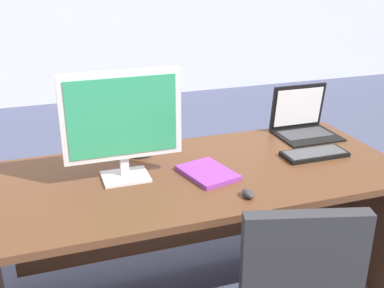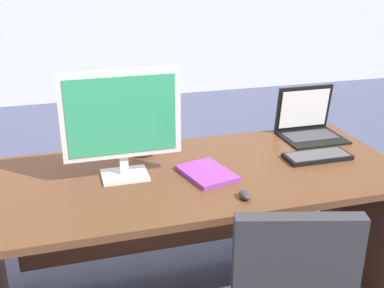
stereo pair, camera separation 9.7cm
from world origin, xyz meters
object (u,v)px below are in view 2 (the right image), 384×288
(keyboard, at_px, (317,156))
(mouse, at_px, (245,195))
(desk, at_px, (191,207))
(laptop, at_px, (307,121))
(book, at_px, (207,173))
(desk_lamp, at_px, (141,107))
(monitor, at_px, (122,118))

(keyboard, relative_size, mouse, 4.43)
(desk, relative_size, laptop, 5.98)
(laptop, distance_m, book, 0.76)
(laptop, height_order, keyboard, laptop)
(laptop, distance_m, mouse, 0.84)
(laptop, bearing_deg, desk_lamp, -177.16)
(desk, height_order, monitor, monitor)
(laptop, relative_size, book, 1.08)
(desk, relative_size, book, 6.45)
(monitor, bearing_deg, book, -13.51)
(desk, xyz_separation_m, book, (0.04, -0.10, 0.22))
(desk, xyz_separation_m, mouse, (0.12, -0.35, 0.22))
(mouse, bearing_deg, desk, 109.48)
(desk, bearing_deg, mouse, -70.52)
(mouse, distance_m, desk_lamp, 0.67)
(desk, xyz_separation_m, monitor, (-0.31, -0.01, 0.48))
(monitor, relative_size, laptop, 1.60)
(laptop, bearing_deg, book, -153.16)
(book, bearing_deg, mouse, -72.34)
(desk_lamp, bearing_deg, laptop, 2.84)
(keyboard, xyz_separation_m, book, (-0.56, -0.03, -0.00))
(desk_lamp, bearing_deg, mouse, -60.27)
(monitor, xyz_separation_m, keyboard, (0.92, -0.05, -0.26))
(mouse, distance_m, book, 0.26)
(desk_lamp, bearing_deg, book, -51.98)
(monitor, xyz_separation_m, mouse, (0.43, -0.33, -0.25))
(laptop, height_order, mouse, laptop)
(monitor, relative_size, desk_lamp, 1.46)
(book, bearing_deg, keyboard, 3.07)
(book, bearing_deg, laptop, 26.84)
(monitor, height_order, laptop, monitor)
(monitor, bearing_deg, desk_lamp, 60.94)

